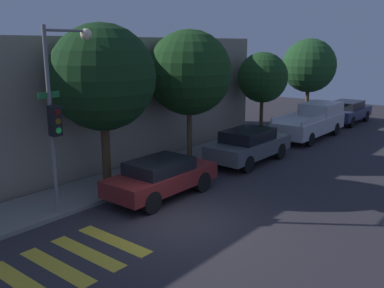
{
  "coord_description": "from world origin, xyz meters",
  "views": [
    {
      "loc": [
        -9.08,
        -7.64,
        5.26
      ],
      "look_at": [
        3.0,
        2.1,
        1.6
      ],
      "focal_mm": 40.0,
      "sensor_mm": 36.0,
      "label": 1
    }
  ],
  "objects": [
    {
      "name": "building_row",
      "position": [
        0.0,
        8.99,
        2.76
      ],
      "size": [
        26.0,
        6.0,
        5.52
      ],
      "primitive_type": "cube",
      "color": "gray",
      "rests_on": "ground"
    },
    {
      "name": "tree_far_end",
      "position": [
        12.1,
        4.37,
        3.4
      ],
      "size": [
        2.8,
        2.8,
        4.81
      ],
      "color": "#4C3823",
      "rests_on": "ground"
    },
    {
      "name": "crosswalk",
      "position": [
        -3.4,
        0.8,
        0.0
      ],
      "size": [
        3.16,
        2.6,
        0.0
      ],
      "color": "gold",
      "rests_on": "ground"
    },
    {
      "name": "tree_behind_truck",
      "position": [
        18.22,
        4.37,
        3.81
      ],
      "size": [
        3.55,
        3.55,
        5.59
      ],
      "color": "brown",
      "rests_on": "ground"
    },
    {
      "name": "sedan_far_end",
      "position": [
        19.63,
        2.1,
        0.81
      ],
      "size": [
        4.65,
        1.87,
        1.5
      ],
      "color": "#2D3351",
      "rests_on": "ground"
    },
    {
      "name": "sedan_middle",
      "position": [
        7.06,
        2.1,
        0.82
      ],
      "size": [
        4.6,
        1.87,
        1.53
      ],
      "color": "#4C5156",
      "rests_on": "ground"
    },
    {
      "name": "ground_plane",
      "position": [
        0.0,
        0.0,
        0.0
      ],
      "size": [
        60.0,
        60.0,
        0.0
      ],
      "primitive_type": "plane",
      "color": "#2D2B30"
    },
    {
      "name": "pickup_truck",
      "position": [
        13.9,
        2.1,
        0.95
      ],
      "size": [
        5.75,
        1.98,
        1.86
      ],
      "color": "#BCBCC1",
      "rests_on": "ground"
    },
    {
      "name": "sidewalk",
      "position": [
        0.0,
        4.4,
        0.07
      ],
      "size": [
        26.0,
        2.39,
        0.14
      ],
      "primitive_type": "cube",
      "color": "slate",
      "rests_on": "ground"
    },
    {
      "name": "sedan_near_corner",
      "position": [
        1.3,
        2.1,
        0.75
      ],
      "size": [
        4.25,
        1.76,
        1.37
      ],
      "color": "maroon",
      "rests_on": "ground"
    },
    {
      "name": "tree_midblock",
      "position": [
        5.63,
        4.37,
        4.0
      ],
      "size": [
        3.75,
        3.75,
        5.88
      ],
      "color": "brown",
      "rests_on": "ground"
    },
    {
      "name": "tree_near_corner",
      "position": [
        0.77,
        4.37,
        4.08
      ],
      "size": [
        3.79,
        3.79,
        5.99
      ],
      "color": "#42301E",
      "rests_on": "ground"
    },
    {
      "name": "traffic_light_pole",
      "position": [
        -1.67,
        3.37,
        3.63
      ],
      "size": [
        1.99,
        0.56,
        5.78
      ],
      "color": "slate",
      "rests_on": "ground"
    }
  ]
}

